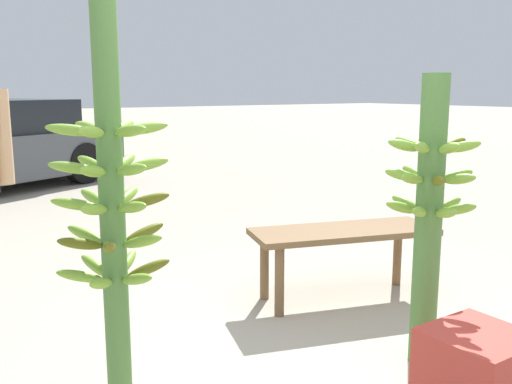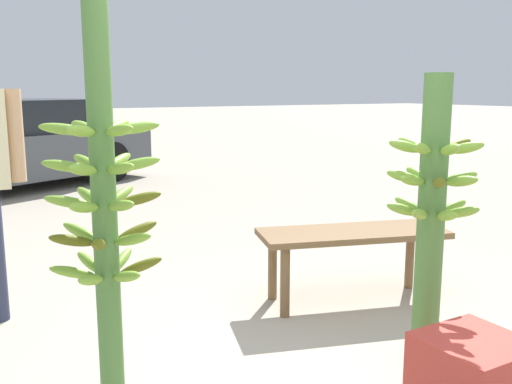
{
  "view_description": "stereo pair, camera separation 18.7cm",
  "coord_description": "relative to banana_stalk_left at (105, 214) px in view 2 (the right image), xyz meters",
  "views": [
    {
      "loc": [
        -1.56,
        -1.66,
        1.4
      ],
      "look_at": [
        0.03,
        0.71,
        0.89
      ],
      "focal_mm": 40.0,
      "sensor_mm": 36.0,
      "label": 1
    },
    {
      "loc": [
        -1.4,
        -1.76,
        1.4
      ],
      "look_at": [
        0.03,
        0.71,
        0.89
      ],
      "focal_mm": 40.0,
      "sensor_mm": 36.0,
      "label": 2
    }
  ],
  "objects": [
    {
      "name": "market_bench",
      "position": [
        1.78,
        0.57,
        -0.49
      ],
      "size": [
        1.3,
        0.78,
        0.49
      ],
      "rotation": [
        0.0,
        0.0,
        -0.3
      ],
      "color": "brown",
      "rests_on": "ground_plane"
    },
    {
      "name": "banana_stalk_left",
      "position": [
        0.0,
        0.0,
        0.0
      ],
      "size": [
        0.46,
        0.46,
        1.75
      ],
      "color": "#4C7A38",
      "rests_on": "ground_plane"
    },
    {
      "name": "produce_crate",
      "position": [
        1.27,
        -0.82,
        -0.71
      ],
      "size": [
        0.4,
        0.4,
        0.4
      ],
      "color": "#B2382D",
      "rests_on": "ground_plane"
    },
    {
      "name": "banana_stalk_center",
      "position": [
        1.52,
        -0.32,
        -0.11
      ],
      "size": [
        0.46,
        0.45,
        1.48
      ],
      "color": "#4C7A38",
      "rests_on": "ground_plane"
    },
    {
      "name": "parked_car",
      "position": [
        0.37,
        6.52,
        -0.29
      ],
      "size": [
        4.47,
        3.24,
        1.25
      ],
      "rotation": [
        0.0,
        0.0,
        2.0
      ],
      "color": "#4C5156",
      "rests_on": "ground_plane"
    }
  ]
}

